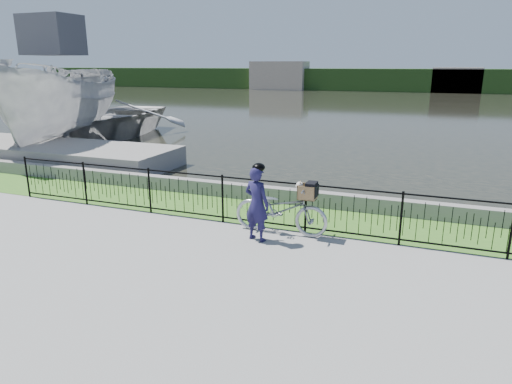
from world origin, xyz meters
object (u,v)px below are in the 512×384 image
at_px(cyclist, 257,203).
at_px(boat_far, 100,118).
at_px(bicycle_rig, 281,209).
at_px(boat_near, 60,103).
at_px(dock, 51,153).

height_order(cyclist, boat_far, boat_far).
distance_m(bicycle_rig, boat_near, 13.81).
distance_m(dock, boat_far, 6.10).
bearing_deg(bicycle_rig, cyclist, -122.94).
relative_size(cyclist, boat_near, 0.16).
height_order(boat_near, boat_far, boat_near).
bearing_deg(boat_far, dock, -68.29).
relative_size(dock, bicycle_rig, 4.77).
bearing_deg(dock, boat_near, 123.70).
height_order(dock, boat_near, boat_near).
relative_size(cyclist, boat_far, 0.17).
height_order(cyclist, boat_near, boat_near).
xyz_separation_m(bicycle_rig, cyclist, (-0.36, -0.56, 0.27)).
bearing_deg(bicycle_rig, boat_far, 142.60).
distance_m(bicycle_rig, cyclist, 0.72).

